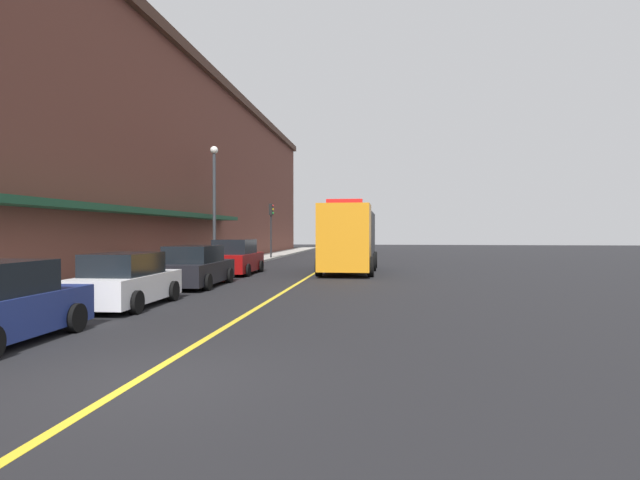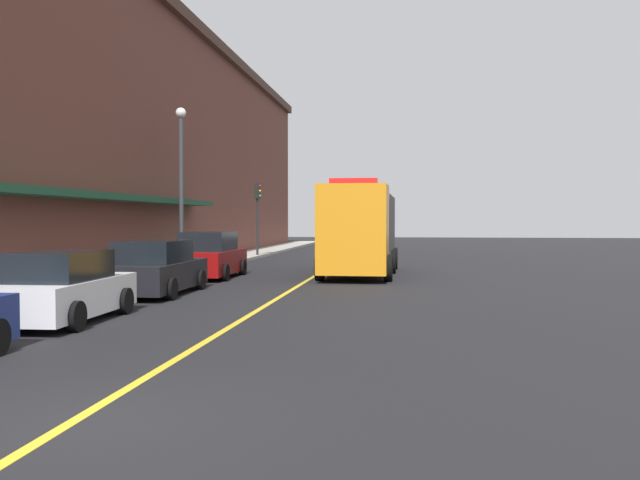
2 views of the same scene
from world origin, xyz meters
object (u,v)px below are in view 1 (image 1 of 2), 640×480
(parked_car_2, at_px, (196,267))
(street_lamp_left, at_px, (214,193))
(parked_car_3, at_px, (236,258))
(parking_meter_1, at_px, (215,253))
(utility_truck, at_px, (350,239))
(traffic_light_near, at_px, (271,220))
(parked_car_1, at_px, (126,281))
(parking_meter_0, at_px, (198,255))

(parked_car_2, relative_size, street_lamp_left, 0.71)
(parked_car_2, height_order, parked_car_3, parked_car_3)
(parked_car_3, height_order, parking_meter_1, parked_car_3)
(parking_meter_1, bearing_deg, utility_truck, 13.48)
(parked_car_3, distance_m, utility_truck, 6.32)
(parked_car_2, distance_m, traffic_light_near, 20.77)
(utility_truck, xyz_separation_m, street_lamp_left, (-7.74, 0.06, 2.58))
(parked_car_3, bearing_deg, parked_car_1, 179.53)
(parked_car_1, distance_m, parking_meter_0, 10.06)
(parked_car_3, distance_m, parking_meter_1, 1.56)
(parked_car_3, height_order, parking_meter_0, parked_car_3)
(parked_car_3, bearing_deg, street_lamp_left, 37.83)
(utility_truck, bearing_deg, parking_meter_1, -75.77)
(parked_car_2, height_order, parking_meter_0, parked_car_2)
(parked_car_2, height_order, parking_meter_1, parked_car_2)
(parking_meter_1, bearing_deg, parked_car_1, -83.30)
(parked_car_1, bearing_deg, parked_car_3, -1.44)
(utility_truck, xyz_separation_m, parking_meter_1, (-7.14, -1.71, -0.76))
(parked_car_2, distance_m, utility_truck, 10.24)
(parked_car_2, distance_m, parking_meter_0, 4.48)
(parking_meter_0, height_order, street_lamp_left, street_lamp_left)
(parked_car_1, distance_m, parked_car_2, 5.72)
(parked_car_3, distance_m, traffic_light_near, 14.79)
(parked_car_2, bearing_deg, traffic_light_near, 2.52)
(street_lamp_left, bearing_deg, parked_car_3, -51.29)
(parked_car_1, bearing_deg, parking_meter_1, 4.85)
(parking_meter_0, bearing_deg, parked_car_1, -81.63)
(parked_car_2, xyz_separation_m, parking_meter_1, (-1.46, 6.74, 0.28))
(parking_meter_0, distance_m, street_lamp_left, 5.47)
(parking_meter_0, distance_m, traffic_light_near, 16.50)
(parked_car_3, xyz_separation_m, street_lamp_left, (-1.98, 2.47, 3.55))
(traffic_light_near, bearing_deg, parking_meter_1, -90.25)
(parked_car_1, height_order, parked_car_2, parked_car_2)
(street_lamp_left, bearing_deg, parked_car_2, -76.41)
(utility_truck, distance_m, parking_meter_0, 8.33)
(parked_car_2, height_order, street_lamp_left, street_lamp_left)
(utility_truck, bearing_deg, parked_car_1, -21.09)
(traffic_light_near, bearing_deg, parked_car_3, -84.83)
(parked_car_1, relative_size, street_lamp_left, 0.63)
(parked_car_2, relative_size, parked_car_3, 1.03)
(parking_meter_0, bearing_deg, utility_truck, 30.61)
(parked_car_1, relative_size, traffic_light_near, 1.02)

